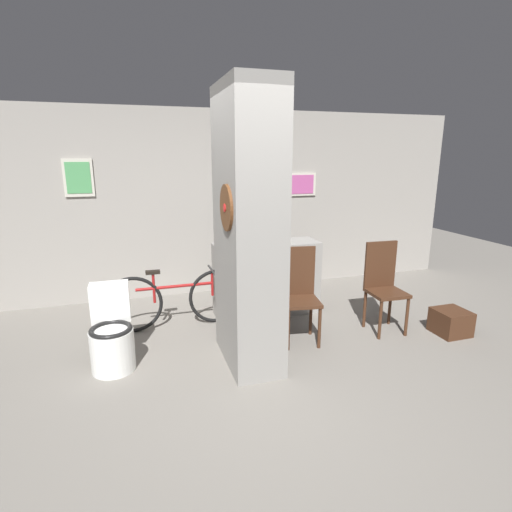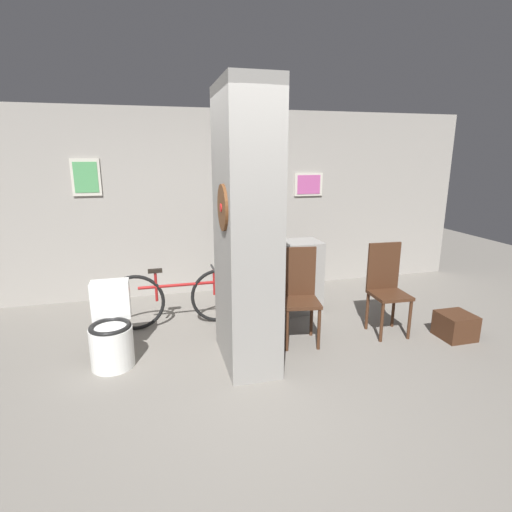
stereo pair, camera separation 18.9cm
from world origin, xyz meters
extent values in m
plane|color=slate|center=(0.00, 0.00, 0.00)|extent=(14.00, 14.00, 0.00)
cube|color=gray|center=(0.00, 2.63, 1.30)|extent=(8.00, 0.06, 2.60)
cube|color=beige|center=(-1.60, 2.58, 1.70)|extent=(0.36, 0.02, 0.48)
cube|color=#4C9959|center=(-1.60, 2.57, 1.70)|extent=(0.30, 0.01, 0.39)
cube|color=beige|center=(1.50, 2.58, 1.55)|extent=(0.44, 0.02, 0.34)
cube|color=#B24C8C|center=(1.50, 2.57, 1.55)|extent=(0.36, 0.01, 0.28)
cube|color=gray|center=(0.04, 0.46, 1.30)|extent=(0.47, 0.93, 2.60)
cylinder|color=#593319|center=(-0.21, 0.28, 1.55)|extent=(0.03, 0.40, 0.40)
cylinder|color=red|center=(-0.23, 0.28, 1.55)|extent=(0.01, 0.07, 0.07)
cube|color=gray|center=(0.59, 1.55, 0.46)|extent=(1.32, 0.44, 0.92)
cylinder|color=white|center=(-1.25, 0.64, 0.20)|extent=(0.40, 0.40, 0.40)
torus|color=black|center=(-1.25, 0.64, 0.41)|extent=(0.39, 0.39, 0.04)
cube|color=white|center=(-1.25, 0.91, 0.59)|extent=(0.36, 0.20, 0.38)
cylinder|color=#422616|center=(0.48, 0.51, 0.22)|extent=(0.04, 0.04, 0.45)
cylinder|color=#422616|center=(0.81, 0.46, 0.22)|extent=(0.04, 0.04, 0.45)
cylinder|color=#422616|center=(0.53, 0.85, 0.22)|extent=(0.04, 0.04, 0.45)
cylinder|color=#422616|center=(0.86, 0.79, 0.22)|extent=(0.04, 0.04, 0.45)
cube|color=#422616|center=(0.67, 0.65, 0.47)|extent=(0.45, 0.45, 0.04)
cube|color=#422616|center=(0.70, 0.83, 0.76)|extent=(0.39, 0.09, 0.54)
cylinder|color=#422616|center=(1.54, 0.45, 0.22)|extent=(0.04, 0.04, 0.45)
cylinder|color=#422616|center=(1.87, 0.44, 0.22)|extent=(0.04, 0.04, 0.45)
cylinder|color=#422616|center=(1.55, 0.79, 0.22)|extent=(0.04, 0.04, 0.45)
cylinder|color=#422616|center=(1.89, 0.77, 0.22)|extent=(0.04, 0.04, 0.45)
cube|color=#422616|center=(1.71, 0.61, 0.47)|extent=(0.41, 0.41, 0.04)
cube|color=#422616|center=(1.72, 0.79, 0.76)|extent=(0.39, 0.05, 0.54)
torus|color=black|center=(-1.05, 1.44, 0.33)|extent=(0.67, 0.04, 0.67)
torus|color=black|center=(-0.08, 1.44, 0.33)|extent=(0.67, 0.04, 0.67)
cylinder|color=maroon|center=(-0.56, 1.44, 0.51)|extent=(0.89, 0.04, 0.04)
cylinder|color=maroon|center=(-0.81, 1.44, 0.51)|extent=(0.03, 0.03, 0.35)
cylinder|color=maroon|center=(-0.13, 1.44, 0.51)|extent=(0.03, 0.03, 0.31)
cube|color=black|center=(-0.81, 1.44, 0.70)|extent=(0.16, 0.06, 0.04)
cylinder|color=#262626|center=(-0.13, 1.44, 0.66)|extent=(0.03, 0.42, 0.03)
cylinder|color=olive|center=(0.69, 1.61, 1.03)|extent=(0.07, 0.07, 0.21)
cylinder|color=olive|center=(0.69, 1.61, 1.17)|extent=(0.03, 0.03, 0.09)
sphere|color=#333333|center=(0.69, 1.61, 1.23)|extent=(0.03, 0.03, 0.03)
cube|color=#422616|center=(2.39, 0.33, 0.14)|extent=(0.35, 0.35, 0.28)
camera|label=1|loc=(-0.97, -3.02, 1.99)|focal=28.00mm
camera|label=2|loc=(-0.79, -3.08, 1.99)|focal=28.00mm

